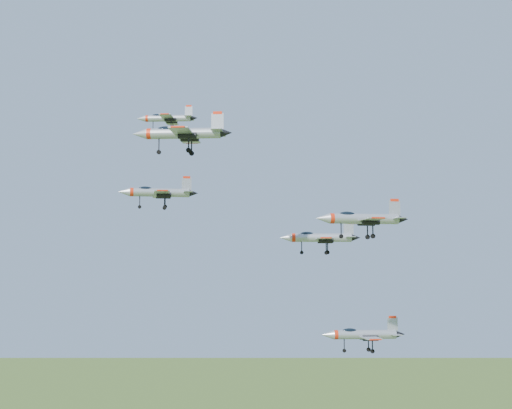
# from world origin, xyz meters

# --- Properties ---
(jet_lead) EXTENTS (11.37, 9.44, 3.04)m
(jet_lead) POSITION_xyz_m (-13.93, 13.68, 146.88)
(jet_lead) COLOR #94999F
(jet_left_high) EXTENTS (13.10, 11.19, 3.59)m
(jet_left_high) POSITION_xyz_m (-12.43, 3.39, 131.97)
(jet_left_high) COLOR #94999F
(jet_right_high) EXTENTS (13.96, 11.55, 3.73)m
(jet_right_high) POSITION_xyz_m (-3.11, -17.54, 137.63)
(jet_right_high) COLOR #94999F
(jet_left_low) EXTENTS (13.06, 10.90, 3.49)m
(jet_left_low) POSITION_xyz_m (14.53, 3.44, 124.22)
(jet_left_low) COLOR #94999F
(jet_right_low) EXTENTS (12.87, 10.96, 3.51)m
(jet_right_low) POSITION_xyz_m (21.24, -13.74, 125.89)
(jet_right_low) COLOR #94999F
(jet_trail) EXTENTS (13.27, 11.22, 3.58)m
(jet_trail) POSITION_xyz_m (21.19, 2.58, 108.98)
(jet_trail) COLOR #94999F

